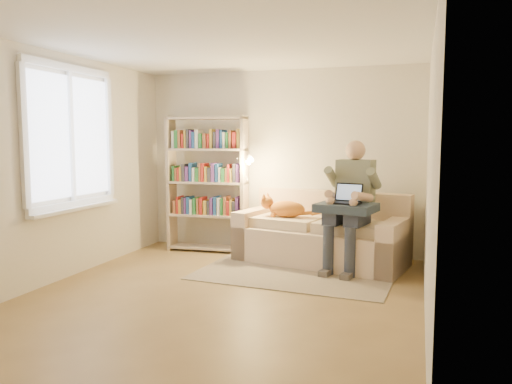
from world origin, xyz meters
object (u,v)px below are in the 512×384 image
(person, at_px, (351,198))
(cat, at_px, (281,208))
(laptop, at_px, (351,198))
(bookshelf, at_px, (207,177))
(sofa, at_px, (322,237))

(person, bearing_deg, cat, 178.65)
(laptop, distance_m, bookshelf, 2.21)
(sofa, xyz_separation_m, person, (0.41, -0.25, 0.56))
(sofa, distance_m, cat, 0.66)
(sofa, bearing_deg, cat, -165.24)
(sofa, bearing_deg, laptop, -31.91)
(person, height_order, laptop, person)
(person, xyz_separation_m, bookshelf, (-2.11, 0.41, 0.18))
(laptop, bearing_deg, person, 109.96)
(bookshelf, bearing_deg, cat, -12.44)
(sofa, height_order, laptop, laptop)
(sofa, xyz_separation_m, cat, (-0.54, -0.03, 0.37))
(person, relative_size, bookshelf, 0.82)
(bookshelf, bearing_deg, laptop, -18.49)
(cat, distance_m, bookshelf, 1.23)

